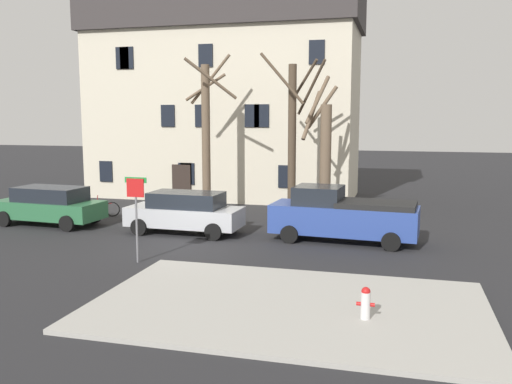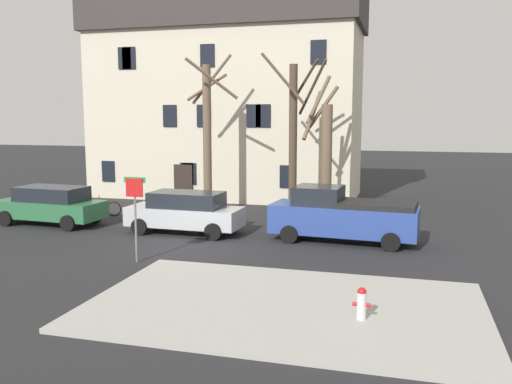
{
  "view_description": "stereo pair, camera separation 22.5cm",
  "coord_description": "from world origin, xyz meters",
  "px_view_note": "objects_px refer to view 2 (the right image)",
  "views": [
    {
      "loc": [
        7.49,
        -18.05,
        4.75
      ],
      "look_at": [
        2.06,
        2.37,
        1.81
      ],
      "focal_mm": 38.09,
      "sensor_mm": 36.0,
      "label": 1
    },
    {
      "loc": [
        7.71,
        -17.99,
        4.75
      ],
      "look_at": [
        2.06,
        2.37,
        1.81
      ],
      "focal_mm": 38.09,
      "sensor_mm": 36.0,
      "label": 2
    }
  ],
  "objects_px": {
    "pickup_truck_blue": "(342,215)",
    "street_sign_pole": "(135,203)",
    "tree_bare_near": "(208,133)",
    "car_silver_wagon": "(185,212)",
    "tree_bare_mid": "(294,135)",
    "building_main": "(227,94)",
    "fire_hydrant": "(362,303)",
    "bicycle_leaning": "(103,209)",
    "car_green_wagon": "(51,205)",
    "tree_bare_far": "(325,156)"
  },
  "relations": [
    {
      "from": "tree_bare_near",
      "to": "pickup_truck_blue",
      "type": "xyz_separation_m",
      "value": [
        7.06,
        -4.33,
        -2.94
      ]
    },
    {
      "from": "pickup_truck_blue",
      "to": "street_sign_pole",
      "type": "bearing_deg",
      "value": -142.1
    },
    {
      "from": "tree_bare_near",
      "to": "fire_hydrant",
      "type": "distance_m",
      "value": 15.59
    },
    {
      "from": "car_silver_wagon",
      "to": "pickup_truck_blue",
      "type": "relative_size",
      "value": 0.84
    },
    {
      "from": "tree_bare_far",
      "to": "car_silver_wagon",
      "type": "relative_size",
      "value": 1.39
    },
    {
      "from": "car_green_wagon",
      "to": "pickup_truck_blue",
      "type": "xyz_separation_m",
      "value": [
        12.81,
        0.12,
        0.13
      ]
    },
    {
      "from": "car_green_wagon",
      "to": "tree_bare_near",
      "type": "bearing_deg",
      "value": 37.68
    },
    {
      "from": "tree_bare_near",
      "to": "street_sign_pole",
      "type": "distance_m",
      "value": 9.38
    },
    {
      "from": "tree_bare_far",
      "to": "building_main",
      "type": "bearing_deg",
      "value": 135.17
    },
    {
      "from": "tree_bare_near",
      "to": "pickup_truck_blue",
      "type": "distance_m",
      "value": 8.78
    },
    {
      "from": "pickup_truck_blue",
      "to": "street_sign_pole",
      "type": "height_order",
      "value": "street_sign_pole"
    },
    {
      "from": "bicycle_leaning",
      "to": "car_green_wagon",
      "type": "bearing_deg",
      "value": -114.87
    },
    {
      "from": "tree_bare_mid",
      "to": "street_sign_pole",
      "type": "height_order",
      "value": "tree_bare_mid"
    },
    {
      "from": "tree_bare_far",
      "to": "car_silver_wagon",
      "type": "xyz_separation_m",
      "value": [
        -5.11,
        -3.97,
        -2.11
      ]
    },
    {
      "from": "car_silver_wagon",
      "to": "car_green_wagon",
      "type": "bearing_deg",
      "value": 179.17
    },
    {
      "from": "car_silver_wagon",
      "to": "street_sign_pole",
      "type": "relative_size",
      "value": 1.69
    },
    {
      "from": "fire_hydrant",
      "to": "bicycle_leaning",
      "type": "bearing_deg",
      "value": 140.97
    },
    {
      "from": "building_main",
      "to": "street_sign_pole",
      "type": "height_order",
      "value": "building_main"
    },
    {
      "from": "car_green_wagon",
      "to": "car_silver_wagon",
      "type": "xyz_separation_m",
      "value": [
        6.44,
        -0.09,
        0.0
      ]
    },
    {
      "from": "building_main",
      "to": "car_green_wagon",
      "type": "relative_size",
      "value": 3.26
    },
    {
      "from": "tree_bare_near",
      "to": "car_silver_wagon",
      "type": "distance_m",
      "value": 5.52
    },
    {
      "from": "car_green_wagon",
      "to": "fire_hydrant",
      "type": "relative_size",
      "value": 6.45
    },
    {
      "from": "fire_hydrant",
      "to": "building_main",
      "type": "bearing_deg",
      "value": 116.83
    },
    {
      "from": "tree_bare_near",
      "to": "pickup_truck_blue",
      "type": "bearing_deg",
      "value": -31.52
    },
    {
      "from": "car_green_wagon",
      "to": "bicycle_leaning",
      "type": "distance_m",
      "value": 2.72
    },
    {
      "from": "building_main",
      "to": "bicycle_leaning",
      "type": "height_order",
      "value": "building_main"
    },
    {
      "from": "tree_bare_near",
      "to": "street_sign_pole",
      "type": "bearing_deg",
      "value": -84.46
    },
    {
      "from": "tree_bare_near",
      "to": "tree_bare_far",
      "type": "bearing_deg",
      "value": -5.57
    },
    {
      "from": "building_main",
      "to": "street_sign_pole",
      "type": "distance_m",
      "value": 16.14
    },
    {
      "from": "building_main",
      "to": "tree_bare_mid",
      "type": "height_order",
      "value": "building_main"
    },
    {
      "from": "tree_bare_far",
      "to": "bicycle_leaning",
      "type": "distance_m",
      "value": 10.86
    },
    {
      "from": "car_silver_wagon",
      "to": "pickup_truck_blue",
      "type": "distance_m",
      "value": 6.37
    },
    {
      "from": "tree_bare_mid",
      "to": "fire_hydrant",
      "type": "height_order",
      "value": "tree_bare_mid"
    },
    {
      "from": "street_sign_pole",
      "to": "bicycle_leaning",
      "type": "bearing_deg",
      "value": 127.84
    },
    {
      "from": "pickup_truck_blue",
      "to": "fire_hydrant",
      "type": "height_order",
      "value": "pickup_truck_blue"
    },
    {
      "from": "tree_bare_near",
      "to": "tree_bare_mid",
      "type": "bearing_deg",
      "value": -3.11
    },
    {
      "from": "pickup_truck_blue",
      "to": "tree_bare_mid",
      "type": "bearing_deg",
      "value": 123.89
    },
    {
      "from": "fire_hydrant",
      "to": "car_silver_wagon",
      "type": "bearing_deg",
      "value": 133.8
    },
    {
      "from": "tree_bare_mid",
      "to": "street_sign_pole",
      "type": "relative_size",
      "value": 2.69
    },
    {
      "from": "fire_hydrant",
      "to": "bicycle_leaning",
      "type": "height_order",
      "value": "bicycle_leaning"
    },
    {
      "from": "tree_bare_far",
      "to": "street_sign_pole",
      "type": "height_order",
      "value": "tree_bare_far"
    },
    {
      "from": "building_main",
      "to": "fire_hydrant",
      "type": "distance_m",
      "value": 21.99
    },
    {
      "from": "tree_bare_near",
      "to": "car_silver_wagon",
      "type": "bearing_deg",
      "value": -81.34
    },
    {
      "from": "tree_bare_mid",
      "to": "bicycle_leaning",
      "type": "distance_m",
      "value": 9.78
    },
    {
      "from": "building_main",
      "to": "fire_hydrant",
      "type": "height_order",
      "value": "building_main"
    },
    {
      "from": "tree_bare_near",
      "to": "car_silver_wagon",
      "type": "relative_size",
      "value": 1.64
    },
    {
      "from": "car_green_wagon",
      "to": "fire_hydrant",
      "type": "distance_m",
      "value": 16.41
    },
    {
      "from": "building_main",
      "to": "fire_hydrant",
      "type": "bearing_deg",
      "value": -63.17
    },
    {
      "from": "tree_bare_near",
      "to": "car_green_wagon",
      "type": "xyz_separation_m",
      "value": [
        -5.75,
        -4.44,
        -3.07
      ]
    },
    {
      "from": "car_green_wagon",
      "to": "fire_hydrant",
      "type": "height_order",
      "value": "car_green_wagon"
    }
  ]
}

